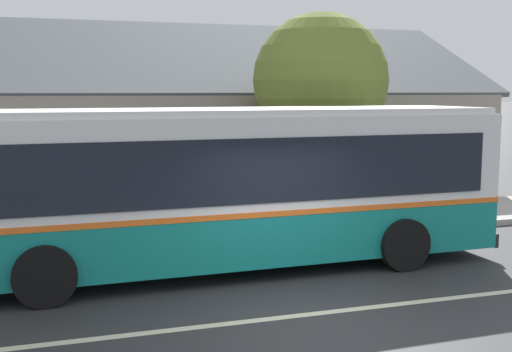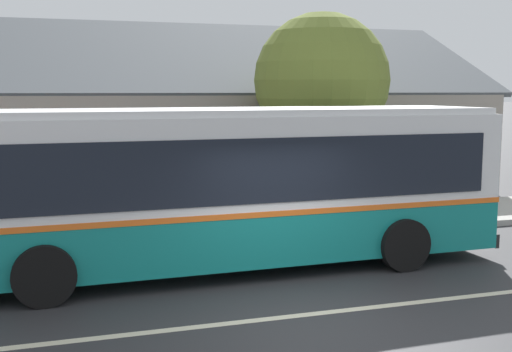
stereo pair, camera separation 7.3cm
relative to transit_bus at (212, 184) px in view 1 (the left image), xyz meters
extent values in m
plane|color=#2D2D30|center=(0.81, -2.90, -1.65)|extent=(300.00, 300.00, 0.00)
cube|color=#ADAAA3|center=(0.81, 3.10, -1.57)|extent=(60.00, 3.00, 0.15)
cube|color=beige|center=(0.81, -2.90, -1.64)|extent=(60.00, 0.16, 0.01)
cube|color=gray|center=(-0.49, 10.99, -0.02)|extent=(22.78, 10.81, 3.25)
cube|color=#4C5156|center=(-0.49, 8.28, 2.81)|extent=(23.38, 5.47, 2.55)
cube|color=#4C5156|center=(-0.49, 13.69, 2.81)|extent=(23.38, 5.47, 2.55)
cube|color=black|center=(-3.15, 5.55, 0.14)|extent=(1.10, 0.06, 1.30)
cube|color=black|center=(2.17, 5.55, 0.14)|extent=(1.10, 0.06, 1.30)
cube|color=black|center=(7.48, 5.55, 0.14)|extent=(1.10, 0.06, 1.30)
cube|color=#4C3323|center=(2.93, 5.55, -0.60)|extent=(1.00, 0.06, 2.10)
cube|color=#147F7A|center=(-0.02, 0.00, -0.91)|extent=(11.08, 2.67, 0.93)
cube|color=orange|center=(-0.02, 0.00, -0.39)|extent=(11.10, 2.69, 0.10)
cube|color=white|center=(-0.02, 0.00, 0.47)|extent=(11.08, 2.67, 1.63)
cube|color=white|center=(-0.02, 0.00, 1.35)|extent=(10.86, 2.54, 0.12)
cube|color=black|center=(-0.04, 1.26, 0.37)|extent=(10.16, 0.19, 1.13)
cube|color=black|center=(0.00, -1.27, 0.37)|extent=(10.16, 0.19, 1.13)
cube|color=black|center=(5.52, 0.08, 0.37)|extent=(0.07, 2.20, 1.13)
cube|color=black|center=(5.52, 0.08, 1.15)|extent=(0.07, 1.75, 0.24)
cube|color=black|center=(5.54, 0.08, -1.25)|extent=(0.12, 2.50, 0.28)
cube|color=#B21919|center=(-1.42, 1.25, -0.91)|extent=(3.09, 0.08, 0.65)
cube|color=black|center=(4.27, 1.33, -0.22)|extent=(0.90, 0.04, 2.31)
cylinder|color=black|center=(3.39, 1.30, -1.15)|extent=(1.00, 0.30, 1.00)
cylinder|color=black|center=(3.42, -1.20, -1.15)|extent=(1.00, 0.30, 1.00)
cylinder|color=black|center=(-3.07, 1.20, -1.15)|extent=(1.00, 0.30, 1.00)
cylinder|color=black|center=(-3.03, -1.30, -1.15)|extent=(1.00, 0.30, 1.00)
cube|color=brown|center=(-2.69, 3.30, -1.05)|extent=(1.72, 0.10, 0.04)
cube|color=brown|center=(-2.69, 3.16, -1.05)|extent=(1.72, 0.10, 0.04)
cube|color=brown|center=(-2.69, 3.01, -1.05)|extent=(1.72, 0.10, 0.04)
cube|color=brown|center=(-2.69, 2.89, -0.75)|extent=(1.72, 0.04, 0.10)
cube|color=brown|center=(-2.69, 2.89, -0.61)|extent=(1.72, 0.04, 0.10)
cube|color=black|center=(-2.00, 3.16, -1.27)|extent=(0.08, 0.43, 0.45)
cube|color=black|center=(-3.38, 3.16, -1.27)|extent=(0.08, 0.43, 0.45)
cylinder|color=#4C3828|center=(4.05, 4.28, -0.41)|extent=(0.44, 0.44, 2.48)
sphere|color=olive|center=(4.05, 4.28, 2.00)|extent=(3.60, 3.60, 3.60)
cylinder|color=gray|center=(6.33, 2.10, -0.30)|extent=(0.07, 0.07, 2.40)
cube|color=#1959A5|center=(6.33, 2.08, 0.65)|extent=(0.36, 0.03, 0.48)
camera|label=1|loc=(-2.86, -11.60, 1.74)|focal=45.00mm
camera|label=2|loc=(-2.79, -11.62, 1.74)|focal=45.00mm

